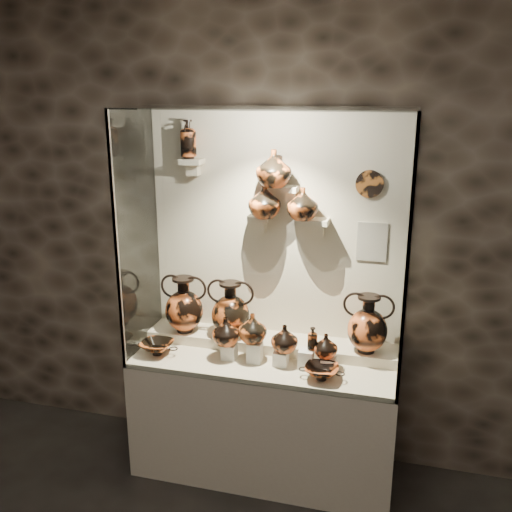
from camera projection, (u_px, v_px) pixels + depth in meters
The scene contains 36 objects.
wall_back at pixel (277, 231), 3.75m from camera, with size 5.00×0.02×3.20m, color black.
plinth at pixel (264, 417), 3.79m from camera, with size 1.70×0.60×0.80m, color beige.
front_tier at pixel (264, 361), 3.68m from camera, with size 1.68×0.58×0.03m, color beige.
rear_tier at pixel (271, 345), 3.83m from camera, with size 1.70×0.25×0.10m, color beige.
back_panel at pixel (277, 231), 3.75m from camera, with size 1.70×0.03×1.60m, color beige.
glass_front at pixel (252, 257), 3.18m from camera, with size 1.70×0.01×1.60m, color white.
glass_left at pixel (138, 235), 3.67m from camera, with size 0.01×0.60×1.60m, color white.
glass_right at pixel (409, 254), 3.24m from camera, with size 0.01×0.60×1.60m, color white.
glass_top at pixel (266, 108), 3.23m from camera, with size 1.70×0.60×0.01m, color white.
frame_post_left at pixel (117, 246), 3.39m from camera, with size 0.02×0.02×1.60m, color gray.
frame_post_right at pixel (407, 269), 2.98m from camera, with size 0.02×0.02×1.60m, color gray.
pedestal_a at pixel (229, 351), 3.67m from camera, with size 0.09×0.09×0.10m, color silver.
pedestal_b at pixel (255, 352), 3.62m from camera, with size 0.09×0.09×0.13m, color silver.
pedestal_c at pixel (281, 358), 3.58m from camera, with size 0.09×0.09×0.09m, color silver.
pedestal_d at pixel (306, 359), 3.54m from camera, with size 0.09×0.09×0.12m, color silver.
pedestal_e at pixel (328, 364), 3.51m from camera, with size 0.09×0.09×0.08m, color silver.
bracket_ul at pixel (192, 161), 3.69m from camera, with size 0.14×0.12×0.04m, color beige.
bracket_ca at pixel (259, 218), 3.67m from camera, with size 0.14×0.12×0.04m, color beige.
bracket_cb at pixel (290, 189), 3.57m from camera, with size 0.10×0.12×0.04m, color beige.
bracket_cc at pixel (317, 222), 3.58m from camera, with size 0.14×0.12×0.04m, color beige.
amphora_left at pixel (184, 304), 3.87m from camera, with size 0.31×0.31×0.39m, color #D45D28, non-canonical shape.
amphora_mid at pixel (231, 309), 3.79m from camera, with size 0.31×0.31×0.38m, color #C05421, non-canonical shape.
amphora_right at pixel (368, 324), 3.57m from camera, with size 0.30×0.30×0.38m, color #D45D28, non-canonical shape.
jug_a at pixel (226, 331), 3.62m from camera, with size 0.18×0.18×0.19m, color #D45D28.
jug_b at pixel (253, 328), 3.59m from camera, with size 0.18×0.18×0.19m, color #C05421.
jug_c at pixel (285, 338), 3.55m from camera, with size 0.17×0.17×0.18m, color #D45D28.
jug_e at pixel (326, 346), 3.50m from camera, with size 0.15×0.15×0.15m, color #D45D28.
lekythos_small at pixel (313, 337), 3.50m from camera, with size 0.07×0.07×0.17m, color #C05421, non-canonical shape.
kylix_left at pixel (157, 347), 3.72m from camera, with size 0.27×0.23×0.11m, color #C05421, non-canonical shape.
kylix_right at pixel (322, 371), 3.40m from camera, with size 0.26×0.22×0.10m, color #D45D28, non-canonical shape.
lekythos_tall at pixel (188, 137), 3.64m from camera, with size 0.11×0.11×0.28m, color #D45D28, non-canonical shape.
ovoid_vase_a at pixel (265, 201), 3.58m from camera, with size 0.21×0.21×0.22m, color #C05421.
ovoid_vase_b at pixel (274, 168), 3.50m from camera, with size 0.22×0.22×0.23m, color #C05421.
ovoid_vase_c at pixel (303, 204), 3.52m from camera, with size 0.19×0.19×0.20m, color #C05421.
wall_plate at pixel (370, 184), 3.48m from camera, with size 0.17×0.17×0.02m, color #9D541E.
info_placard at pixel (372, 242), 3.58m from camera, with size 0.19×0.01×0.25m, color beige.
Camera 1 is at (0.81, -1.06, 2.50)m, focal length 40.00 mm.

